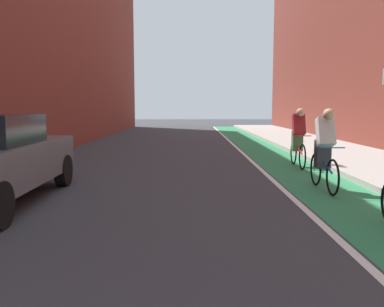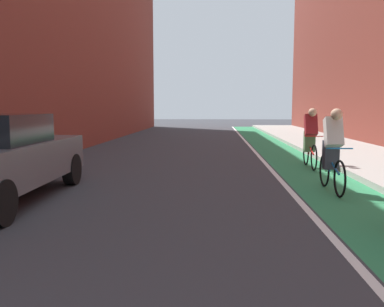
# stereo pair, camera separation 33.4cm
# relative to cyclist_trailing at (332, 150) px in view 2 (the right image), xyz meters

# --- Properties ---
(ground_plane) EXTENTS (87.80, 87.80, 0.00)m
(ground_plane) POSITION_rel_cyclist_trailing_xyz_m (-3.13, 5.13, -0.81)
(ground_plane) COLOR #38383D
(bike_lane_paint) EXTENTS (1.60, 39.91, 0.00)m
(bike_lane_paint) POSITION_rel_cyclist_trailing_xyz_m (0.11, 7.13, -0.81)
(bike_lane_paint) COLOR #2D8451
(bike_lane_paint) RESTS_ON ground
(lane_divider_stripe) EXTENTS (0.12, 39.91, 0.00)m
(lane_divider_stripe) POSITION_rel_cyclist_trailing_xyz_m (-0.79, 7.13, -0.81)
(lane_divider_stripe) COLOR white
(lane_divider_stripe) RESTS_ON ground
(sidewalk_right) EXTENTS (3.27, 39.91, 0.14)m
(sidewalk_right) POSITION_rel_cyclist_trailing_xyz_m (2.55, 7.13, -0.74)
(sidewalk_right) COLOR #A8A59E
(sidewalk_right) RESTS_ON ground
(cyclist_trailing) EXTENTS (0.48, 1.74, 1.63)m
(cyclist_trailing) POSITION_rel_cyclist_trailing_xyz_m (0.00, 0.00, 0.00)
(cyclist_trailing) COLOR black
(cyclist_trailing) RESTS_ON ground
(cyclist_far) EXTENTS (0.48, 1.74, 1.62)m
(cyclist_far) POSITION_rel_cyclist_trailing_xyz_m (0.31, 3.23, -0.00)
(cyclist_far) COLOR black
(cyclist_far) RESTS_ON ground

